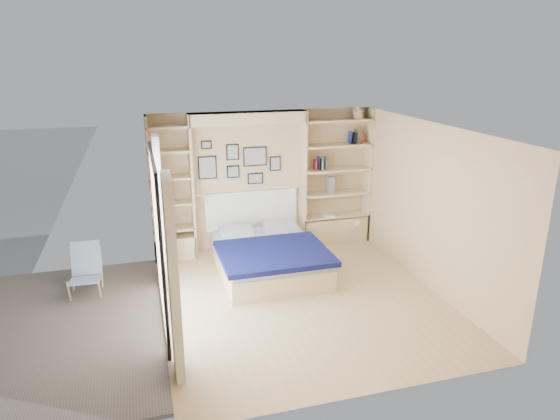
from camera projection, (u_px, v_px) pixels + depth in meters
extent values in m
plane|color=tan|center=(301.00, 299.00, 7.34)|extent=(4.50, 4.50, 0.00)
plane|color=#D8B481|center=(263.00, 180.00, 9.02)|extent=(4.00, 0.00, 4.00)
plane|color=#D8B481|center=(375.00, 288.00, 4.90)|extent=(4.00, 0.00, 4.00)
plane|color=#D8B481|center=(155.00, 232.00, 6.43)|extent=(0.00, 4.50, 4.50)
plane|color=#D8B481|center=(429.00, 207.00, 7.48)|extent=(0.00, 4.50, 4.50)
plane|color=white|center=(304.00, 128.00, 6.58)|extent=(4.50, 4.50, 0.00)
cube|color=beige|center=(192.00, 188.00, 8.52)|extent=(0.04, 0.35, 2.50)
cube|color=beige|center=(303.00, 180.00, 9.04)|extent=(0.04, 0.35, 2.50)
cube|color=beige|center=(248.00, 118.00, 8.43)|extent=(2.00, 0.35, 0.20)
cube|color=beige|center=(367.00, 175.00, 9.38)|extent=(0.04, 0.35, 2.50)
cube|color=beige|center=(151.00, 191.00, 8.34)|extent=(0.04, 0.35, 2.50)
cube|color=beige|center=(334.00, 228.00, 9.52)|extent=(1.30, 0.35, 0.50)
cube|color=beige|center=(175.00, 247.00, 8.75)|extent=(0.70, 0.35, 0.40)
cube|color=black|center=(152.00, 157.00, 6.15)|extent=(0.04, 2.08, 0.06)
cube|color=black|center=(164.00, 315.00, 6.81)|extent=(0.04, 2.08, 0.06)
cube|color=black|center=(163.00, 274.00, 5.55)|extent=(0.04, 0.06, 2.20)
cube|color=black|center=(155.00, 218.00, 7.42)|extent=(0.04, 0.06, 2.20)
cube|color=silver|center=(158.00, 241.00, 6.48)|extent=(0.01, 2.00, 2.20)
cube|color=white|center=(173.00, 280.00, 5.30)|extent=(0.10, 0.45, 2.30)
cube|color=white|center=(160.00, 209.00, 7.69)|extent=(0.10, 0.45, 2.30)
cube|color=beige|center=(335.00, 216.00, 9.44)|extent=(1.30, 0.35, 0.04)
cube|color=beige|center=(336.00, 193.00, 9.31)|extent=(1.30, 0.35, 0.04)
cube|color=beige|center=(336.00, 170.00, 9.17)|extent=(1.30, 0.35, 0.04)
cube|color=beige|center=(337.00, 145.00, 9.03)|extent=(1.30, 0.35, 0.04)
cube|color=beige|center=(338.00, 120.00, 8.90)|extent=(1.30, 0.35, 0.04)
cube|color=beige|center=(174.00, 228.00, 8.64)|extent=(0.70, 0.35, 0.04)
cube|color=beige|center=(172.00, 203.00, 8.50)|extent=(0.70, 0.35, 0.04)
cube|color=beige|center=(170.00, 178.00, 8.37)|extent=(0.70, 0.35, 0.04)
cube|color=beige|center=(168.00, 151.00, 8.23)|extent=(0.70, 0.35, 0.04)
cube|color=beige|center=(167.00, 127.00, 8.11)|extent=(0.70, 0.35, 0.04)
cube|color=beige|center=(268.00, 262.00, 8.17)|extent=(1.59, 1.99, 0.35)
cube|color=silver|center=(268.00, 250.00, 8.10)|extent=(1.55, 1.95, 0.10)
cube|color=#0D1141|center=(274.00, 253.00, 7.77)|extent=(1.69, 1.40, 0.08)
cube|color=silver|center=(236.00, 231.00, 8.60)|extent=(0.55, 0.40, 0.12)
cube|color=silver|center=(280.00, 227.00, 8.81)|extent=(0.55, 0.40, 0.12)
cube|color=white|center=(252.00, 210.00, 9.09)|extent=(1.69, 0.04, 0.70)
cube|color=black|center=(207.00, 168.00, 8.64)|extent=(0.32, 0.02, 0.40)
cube|color=gray|center=(207.00, 168.00, 8.63)|extent=(0.28, 0.01, 0.36)
cube|color=black|center=(233.00, 152.00, 8.69)|extent=(0.22, 0.02, 0.28)
cube|color=gray|center=(233.00, 152.00, 8.68)|extent=(0.18, 0.01, 0.24)
cube|color=black|center=(233.00, 172.00, 8.79)|extent=(0.22, 0.02, 0.22)
cube|color=gray|center=(233.00, 172.00, 8.78)|extent=(0.18, 0.01, 0.18)
cube|color=black|center=(255.00, 156.00, 8.82)|extent=(0.42, 0.02, 0.34)
cube|color=gray|center=(255.00, 157.00, 8.81)|extent=(0.38, 0.01, 0.30)
cube|color=black|center=(255.00, 178.00, 8.94)|extent=(0.28, 0.02, 0.20)
cube|color=gray|center=(255.00, 179.00, 8.93)|extent=(0.24, 0.01, 0.16)
cube|color=black|center=(275.00, 164.00, 8.96)|extent=(0.20, 0.02, 0.26)
cube|color=gray|center=(275.00, 164.00, 8.95)|extent=(0.16, 0.01, 0.22)
cube|color=black|center=(206.00, 145.00, 8.52)|extent=(0.18, 0.02, 0.14)
cube|color=gray|center=(206.00, 145.00, 8.51)|extent=(0.14, 0.01, 0.10)
cylinder|color=silver|center=(201.00, 196.00, 8.53)|extent=(0.20, 0.02, 0.02)
cone|color=white|center=(207.00, 196.00, 8.56)|extent=(0.13, 0.12, 0.15)
cylinder|color=silver|center=(297.00, 188.00, 8.98)|extent=(0.20, 0.02, 0.02)
cone|color=white|center=(291.00, 190.00, 8.96)|extent=(0.13, 0.12, 0.15)
cube|color=#A51E1E|center=(315.00, 165.00, 9.02)|extent=(0.02, 0.15, 0.19)
cube|color=navy|center=(319.00, 163.00, 9.03)|extent=(0.03, 0.15, 0.24)
cube|color=black|center=(320.00, 164.00, 9.04)|extent=(0.03, 0.15, 0.21)
cube|color=#BFB28C|center=(321.00, 165.00, 9.05)|extent=(0.04, 0.15, 0.18)
cube|color=#26593F|center=(325.00, 163.00, 9.06)|extent=(0.03, 0.15, 0.24)
cube|color=#A51E1E|center=(351.00, 138.00, 9.06)|extent=(0.02, 0.15, 0.19)
cube|color=navy|center=(350.00, 137.00, 9.05)|extent=(0.03, 0.15, 0.23)
cube|color=black|center=(354.00, 138.00, 9.07)|extent=(0.03, 0.15, 0.21)
cube|color=#26593F|center=(357.00, 137.00, 9.08)|extent=(0.03, 0.15, 0.25)
cube|color=#A51E1E|center=(359.00, 138.00, 9.11)|extent=(0.03, 0.15, 0.19)
cube|color=black|center=(169.00, 197.00, 8.45)|extent=(0.03, 0.15, 0.20)
cube|color=#BFB28C|center=(170.00, 197.00, 8.46)|extent=(0.03, 0.15, 0.18)
cube|color=beige|center=(358.00, 114.00, 8.96)|extent=(0.13, 0.13, 0.15)
cone|color=beige|center=(358.00, 108.00, 8.93)|extent=(0.20, 0.20, 0.08)
cube|color=slate|center=(331.00, 185.00, 9.22)|extent=(0.12, 0.12, 0.30)
cube|color=white|center=(329.00, 216.00, 9.34)|extent=(0.22, 0.16, 0.03)
cube|color=#716154|center=(35.00, 335.00, 6.39)|extent=(3.20, 4.00, 0.05)
cylinder|color=tan|center=(69.00, 292.00, 7.13)|extent=(0.03, 0.13, 0.37)
cylinder|color=tan|center=(99.00, 289.00, 7.23)|extent=(0.03, 0.13, 0.37)
cylinder|color=tan|center=(73.00, 271.00, 7.57)|extent=(0.04, 0.31, 0.61)
cylinder|color=tan|center=(101.00, 269.00, 7.68)|extent=(0.04, 0.31, 0.61)
cube|color=teal|center=(85.00, 280.00, 7.33)|extent=(0.43, 0.52, 0.14)
cube|color=teal|center=(86.00, 258.00, 7.59)|extent=(0.43, 0.21, 0.50)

